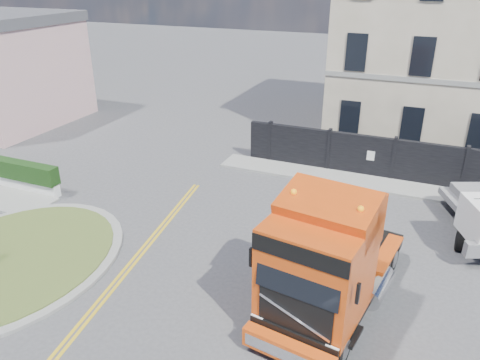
% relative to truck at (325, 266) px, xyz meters
% --- Properties ---
extents(ground, '(120.00, 120.00, 0.00)m').
position_rel_truck_xyz_m(ground, '(-3.29, 1.55, -1.73)').
color(ground, '#424244').
rests_on(ground, ground).
extents(traffic_island, '(6.80, 6.80, 0.17)m').
position_rel_truck_xyz_m(traffic_island, '(-10.29, -1.45, -1.65)').
color(traffic_island, gray).
rests_on(traffic_island, ground).
extents(hoarding_fence, '(18.80, 0.25, 2.00)m').
position_rel_truck_xyz_m(hoarding_fence, '(3.26, 10.55, -0.73)').
color(hoarding_fence, black).
rests_on(hoarding_fence, ground).
extents(georgian_building, '(12.30, 10.30, 12.80)m').
position_rel_truck_xyz_m(georgian_building, '(2.71, 18.05, 4.04)').
color(georgian_building, beige).
rests_on(georgian_building, ground).
extents(pavement_far, '(20.00, 1.60, 0.12)m').
position_rel_truck_xyz_m(pavement_far, '(2.71, 9.65, -1.67)').
color(pavement_far, gray).
rests_on(pavement_far, ground).
extents(truck, '(3.33, 6.74, 3.87)m').
position_rel_truck_xyz_m(truck, '(0.00, 0.00, 0.00)').
color(truck, black).
rests_on(truck, ground).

